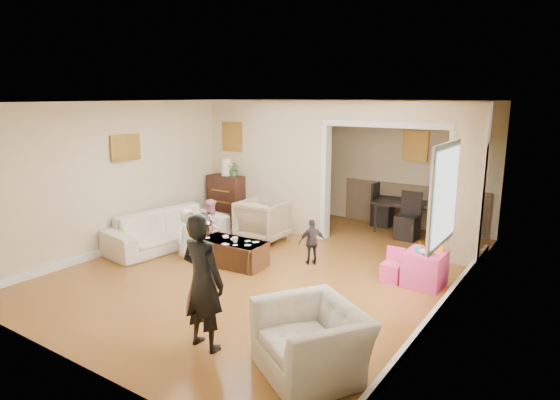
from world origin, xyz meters
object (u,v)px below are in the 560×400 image
Objects in this scene: child_kneel_b at (212,226)px; coffee_cup at (235,240)px; armchair_front at (311,341)px; armchair_back at (263,220)px; table_lamp at (227,167)px; child_kneel_a at (187,233)px; child_toddler at (312,242)px; dresser at (227,200)px; dining_table at (418,216)px; coffee_table at (233,253)px; sofa at (168,229)px; cyan_cup at (418,249)px; play_table at (425,269)px; adult_person at (203,282)px.

coffee_cup is at bearing -138.33° from child_kneel_b.
armchair_back is at bearing 163.92° from armchair_front.
table_lamp is 0.42× the size of child_kneel_a.
armchair_front is 1.10× the size of child_kneel_b.
child_toddler is (2.74, -1.15, -0.86)m from table_lamp.
dresser is 3.95m from dining_table.
coffee_table is 11.52× the size of coffee_cup.
child_kneel_b is (-0.70, 0.30, 0.27)m from coffee_table.
sofa is at bearing 78.70° from child_kneel_b.
child_kneel_a is (-3.60, -0.96, -0.12)m from cyan_cup.
cyan_cup is at bearing 16.47° from coffee_table.
play_table is 0.30× the size of dining_table.
sofa is 4.49m from play_table.
armchair_front is at bearing -41.89° from table_lamp.
dresser reaches higher than cyan_cup.
coffee_cup is 4.07m from dining_table.
sofa is 23.49× the size of coffee_cup.
dresser is 2.56m from coffee_table.
child_kneel_a is (0.84, -2.05, -0.10)m from dresser.
table_lamp reaches higher than child_kneel_a.
adult_person is at bearing -138.05° from armchair_front.
adult_person is at bearing -115.58° from play_table.
cyan_cup reaches higher than play_table.
table_lamp reaches higher than cyan_cup.
coffee_table is 1.30m from child_toddler.
child_kneel_a is at bearing -67.64° from dresser.
play_table is at bearing 26.57° from cyan_cup.
dresser is 13.14× the size of cyan_cup.
dining_table is (3.43, 3.53, -0.01)m from sofa.
coffee_cup is 0.10× the size of child_kneel_b.
coffee_table is at bearing -48.29° from table_lamp.
coffee_cup is at bearing -161.97° from cyan_cup.
dining_table reaches higher than coffee_table.
table_lamp reaches higher than armchair_back.
cyan_cup is (2.65, 0.86, 0.10)m from coffee_cup.
cyan_cup is at bearing 119.12° from armchair_front.
cyan_cup is 0.11× the size of child_toddler.
adult_person reaches higher than coffee_cup.
armchair_front reaches higher than play_table.
child_kneel_a reaches higher than cyan_cup.
child_kneel_b is at bearing -171.54° from cyan_cup.
sofa is at bearing 46.25° from armchair_back.
cyan_cup is at bearing 18.03° from coffee_cup.
coffee_table is at bearing -130.11° from dining_table.
table_lamp is 0.67× the size of play_table.
armchair_back is at bearing -40.39° from child_kneel_b.
coffee_cup reaches higher than coffee_table.
cyan_cup reaches higher than coffee_table.
table_lamp is (-4.31, 3.86, 0.89)m from armchair_front.
coffee_table is 0.89m from child_kneel_a.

